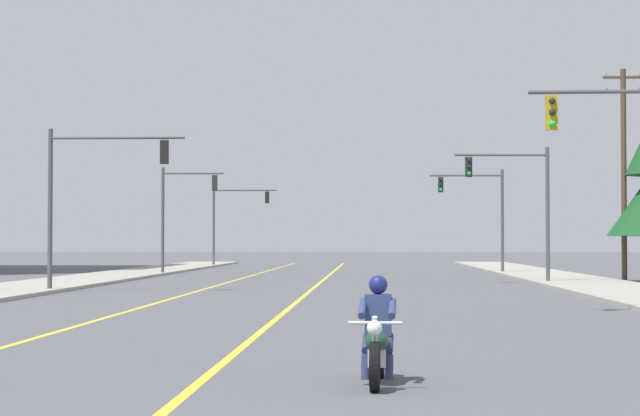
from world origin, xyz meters
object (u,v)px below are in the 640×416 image
traffic_signal_mid_left (180,205)px  traffic_signal_far_left (232,213)px  traffic_signal_far_right (482,205)px  utility_pole_right_far (624,168)px  motorcycle_with_rider (377,341)px  traffic_signal_near_right (640,160)px  traffic_signal_near_left (89,183)px  traffic_signal_mid_right (521,194)px

traffic_signal_mid_left → traffic_signal_far_left: 22.47m
traffic_signal_far_right → utility_pole_right_far: (5.44, -13.76, 1.35)m
motorcycle_with_rider → traffic_signal_near_right: 16.97m
utility_pole_right_far → traffic_signal_far_right: bearing=111.6°
traffic_signal_near_right → utility_pole_right_far: utility_pole_right_far is taller
traffic_signal_near_left → traffic_signal_far_right: bearing=56.5°
utility_pole_right_far → traffic_signal_mid_right: bearing=-151.7°
traffic_signal_near_right → traffic_signal_far_right: size_ratio=1.00×
motorcycle_with_rider → traffic_signal_near_right: size_ratio=0.35×
traffic_signal_near_left → traffic_signal_far_left: 45.76m
traffic_signal_near_right → traffic_signal_mid_left: 40.60m
traffic_signal_mid_right → traffic_signal_far_right: bearing=90.8°
motorcycle_with_rider → traffic_signal_far_left: size_ratio=0.35×
traffic_signal_near_left → traffic_signal_mid_right: 19.92m
traffic_signal_mid_left → traffic_signal_far_right: (17.60, 2.82, 0.05)m
traffic_signal_near_left → utility_pole_right_far: utility_pole_right_far is taller
traffic_signal_far_left → traffic_signal_near_right: bearing=-73.3°
traffic_signal_near_left → traffic_signal_mid_left: bearing=90.8°
traffic_signal_near_left → traffic_signal_far_left: same height
traffic_signal_near_right → traffic_signal_mid_left: bearing=116.4°
traffic_signal_mid_right → traffic_signal_far_right: (-0.22, 16.57, 0.01)m
traffic_signal_mid_right → traffic_signal_far_right: same height
traffic_signal_near_right → traffic_signal_mid_right: 22.62m
traffic_signal_near_right → traffic_signal_far_left: same height
traffic_signal_near_left → utility_pole_right_far: size_ratio=0.61×
traffic_signal_far_left → utility_pole_right_far: 40.40m
traffic_signal_far_right → utility_pole_right_far: bearing=-68.4°
motorcycle_with_rider → utility_pole_right_far: size_ratio=0.22×
traffic_signal_near_right → utility_pole_right_far: bearing=78.8°
traffic_signal_near_left → traffic_signal_far_left: size_ratio=1.00×
traffic_signal_mid_right → traffic_signal_far_right: 16.58m
traffic_signal_near_right → traffic_signal_near_left: 22.00m
traffic_signal_near_right → traffic_signal_near_left: (-17.69, 13.08, 0.07)m
traffic_signal_far_left → utility_pole_right_far: utility_pole_right_far is taller
traffic_signal_near_right → traffic_signal_far_left: 61.43m
traffic_signal_mid_left → utility_pole_right_far: size_ratio=0.61×
traffic_signal_mid_right → utility_pole_right_far: size_ratio=0.61×
motorcycle_with_rider → traffic_signal_far_left: (-10.69, 73.93, 3.52)m
traffic_signal_mid_right → traffic_signal_far_right: size_ratio=1.00×
traffic_signal_far_left → traffic_signal_mid_left: bearing=-90.9°
traffic_signal_near_left → traffic_signal_mid_left: same height
traffic_signal_far_left → utility_pole_right_far: size_ratio=0.61×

